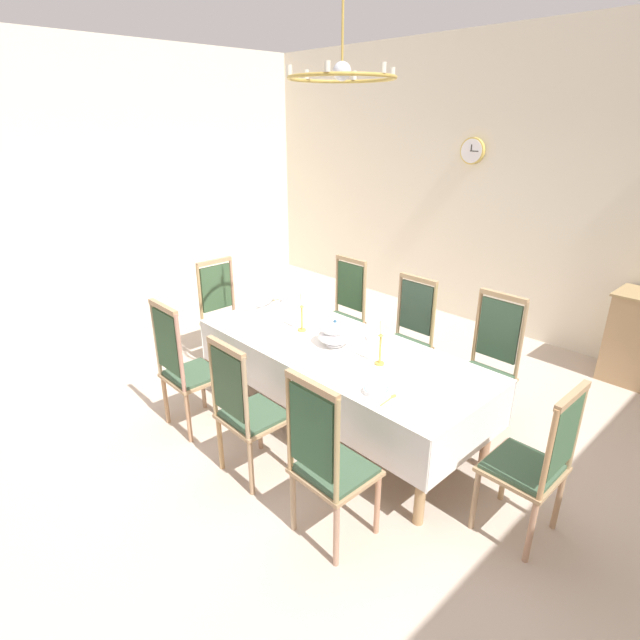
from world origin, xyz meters
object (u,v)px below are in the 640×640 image
Objects in this scene: bowl_near_left at (376,390)px; spoon_secondary at (284,298)px; chair_head_west at (225,313)px; dining_table at (338,355)px; bowl_near_right at (289,300)px; spoon_primary at (392,397)px; chair_south_b at (246,408)px; chair_south_a at (185,366)px; chair_north_a at (342,312)px; candlestick_west at (302,316)px; candlestick_east at (380,347)px; chair_north_c at (487,363)px; chandelier at (342,76)px; soup_tureen at (335,333)px; bowl_far_left at (377,337)px; chair_head_east at (535,461)px; chair_south_c at (327,461)px; chair_north_b at (406,335)px; mounted_clock at (472,151)px.

spoon_secondary is (-1.88, 0.76, -0.02)m from bowl_near_left.
dining_table is at bearing 90.00° from chair_head_west.
bowl_near_right is 2.01m from spoon_primary.
chair_south_a is at bearing -179.80° from chair_south_b.
candlestick_west is (0.41, -0.91, 0.31)m from chair_north_a.
candlestick_east is 1.98× the size of spoon_primary.
bowl_near_left reaches higher than bowl_near_right.
chair_south_b is at bearing -64.66° from candlestick_west.
chair_head_west is at bearing 20.30° from chair_north_c.
chair_south_a is 2.46m from chandelier.
chair_south_a is at bearing -114.07° from candlestick_west.
candlestick_west reaches higher than bowl_near_right.
soup_tureen is (-0.03, 0.91, 0.29)m from chair_south_b.
chair_south_b is at bearing 114.72° from chair_north_a.
chair_south_b is 6.12× the size of spoon_primary.
bowl_near_right is at bearing 176.68° from bowl_far_left.
chair_head_east is (1.65, 0.91, -0.01)m from chair_south_b.
chandelier reaches higher than bowl_near_right.
chair_head_east is 2.76m from bowl_near_right.
chair_south_c is 2.31m from bowl_near_right.
chair_south_a reaches higher than spoon_secondary.
bowl_far_left is (-0.69, -0.59, 0.19)m from chair_north_c.
chair_south_b reaches higher than chair_head_east.
chair_south_b is at bearing -90.18° from dining_table.
candlestick_east is at bearing 90.00° from chair_head_east.
dining_table is 1.23m from chair_north_c.
chair_north_a reaches higher than chair_north_b.
chair_head_west is 2.48m from spoon_primary.
dining_table is at bearing 89.37° from chandelier.
soup_tureen reaches higher than bowl_near_right.
bowl_near_right is (-1.08, 1.30, 0.21)m from chair_south_b.
mounted_clock is at bearing 103.01° from soup_tureen.
chair_north_a reaches higher than spoon_primary.
chair_north_b reaches higher than chair_head_east.
chair_south_c is at bearing -36.08° from candlestick_west.
spoon_primary is (1.23, -0.31, -0.13)m from candlestick_west.
candlestick_east reaches higher than bowl_far_left.
soup_tureen reaches higher than spoon_secondary.
chair_north_a is at bearing 90.00° from chair_south_a.
chair_north_a is 0.84m from chair_north_b.
chandelier is at bearing 90.00° from chair_head_west.
chair_south_b is at bearing -79.50° from mounted_clock.
spoon_secondary is at bearing 13.72° from chair_north_c.
chair_south_a reaches higher than bowl_far_left.
chandelier reaches higher than chair_south_b.
chair_north_a reaches higher than soup_tureen.
spoon_primary reaches higher than dining_table.
spoon_secondary is at bearing 166.55° from bowl_near_right.
chair_head_west reaches higher than candlestick_west.
chair_south_b is (-0.00, -0.91, -0.11)m from dining_table.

